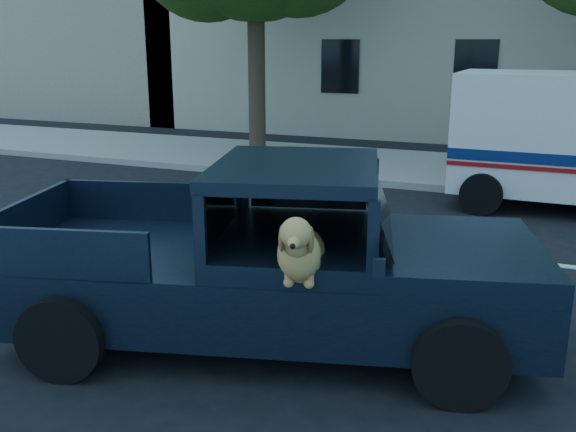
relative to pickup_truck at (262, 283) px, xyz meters
name	(u,v)px	position (x,y,z in m)	size (l,w,h in m)	color
ground	(220,324)	(-0.59, 0.17, -0.63)	(120.00, 120.00, 0.00)	black
far_sidewalk	(404,167)	(-0.59, 9.37, -0.55)	(60.00, 4.00, 0.15)	gray
lane_stripes	(453,253)	(1.41, 3.57, -0.62)	(21.60, 0.14, 0.01)	silver
building_left	(83,14)	(-15.59, 16.67, 3.37)	(12.00, 6.00, 8.00)	tan
pickup_truck	(262,283)	(0.00, 0.00, 0.00)	(5.53, 3.32, 1.86)	black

